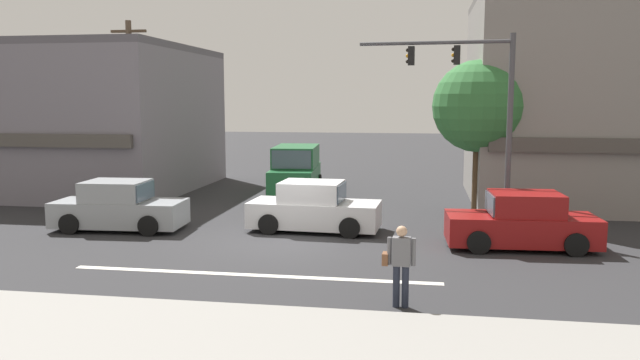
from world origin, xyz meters
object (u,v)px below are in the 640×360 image
Objects in this scene: sedan_approaching_near at (314,209)px; traffic_light_mast at (479,99)px; utility_pole_near_left at (132,111)px; sedan_crossing_center at (119,208)px; pedestrian_foreground_with_bag at (400,261)px; van_parked_curbside at (296,171)px; street_tree at (479,107)px; sedan_crossing_leftbound at (522,223)px.

traffic_light_mast is at bearing 13.67° from sedan_approaching_near.
utility_pole_near_left is 8.98m from sedan_approaching_near.
pedestrian_foreground_with_bag is at bearing -33.81° from sedan_crossing_center.
sedan_approaching_near is at bearing -74.17° from van_parked_curbside.
utility_pole_near_left is 1.51× the size of van_parked_curbside.
utility_pole_near_left is at bearing -176.94° from street_tree.
pedestrian_foreground_with_bag reaches higher than sedan_crossing_leftbound.
utility_pole_near_left is (-13.09, -0.70, -0.19)m from street_tree.
street_tree is 7.47m from sedan_approaching_near.
street_tree reaches higher than sedan_crossing_center.
traffic_light_mast is (12.82, -2.20, 0.47)m from utility_pole_near_left.
sedan_crossing_center is 12.37m from sedan_crossing_leftbound.
van_parked_curbside is 1.13× the size of sedan_approaching_near.
van_parked_curbside is at bearing 133.06° from sedan_crossing_leftbound.
traffic_light_mast is (-0.27, -2.90, 0.28)m from street_tree.
sedan_crossing_center is at bearing -70.21° from utility_pole_near_left.
street_tree reaches higher than sedan_approaching_near.
traffic_light_mast is at bearing 10.41° from sedan_crossing_center.
sedan_approaching_near is 1.00× the size of sedan_crossing_leftbound.
sedan_crossing_leftbound is 6.48m from pedestrian_foreground_with_bag.
sedan_approaching_near and sedan_crossing_center have the same top height.
street_tree is 2.92m from traffic_light_mast.
street_tree is at bearing 84.71° from traffic_light_mast.
pedestrian_foreground_with_bag is (-2.39, -11.11, -2.94)m from street_tree.
sedan_approaching_near is (7.74, -3.43, -3.00)m from utility_pole_near_left.
van_parked_curbside is (5.60, 4.10, -2.70)m from utility_pole_near_left.
traffic_light_mast is at bearing 75.52° from pedestrian_foreground_with_bag.
traffic_light_mast reaches higher than sedan_crossing_leftbound.
street_tree is 1.33× the size of sedan_crossing_leftbound.
street_tree is at bearing 3.06° from utility_pole_near_left.
sedan_crossing_center is (-11.29, -2.07, -3.46)m from traffic_light_mast.
utility_pole_near_left is at bearing 170.28° from traffic_light_mast.
street_tree is 0.90× the size of traffic_light_mast.
traffic_light_mast is at bearing 112.58° from sedan_crossing_leftbound.
utility_pole_near_left reaches higher than sedan_crossing_center.
street_tree is at bearing -24.40° from van_parked_curbside.
sedan_crossing_center is at bearing -115.92° from van_parked_curbside.
traffic_light_mast is at bearing -95.29° from street_tree.
utility_pole_near_left is 7.45m from van_parked_curbside.
utility_pole_near_left is at bearing 156.08° from sedan_approaching_near.
sedan_crossing_leftbound is 2.51× the size of pedestrian_foreground_with_bag.
pedestrian_foreground_with_bag is (-3.19, -5.63, 0.24)m from sedan_crossing_leftbound.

